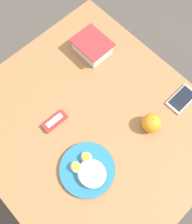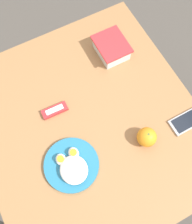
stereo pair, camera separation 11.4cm
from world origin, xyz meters
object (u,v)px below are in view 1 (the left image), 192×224
at_px(candy_bar, 55,121).
at_px(orange_fruit, 151,123).
at_px(rice_plate, 88,170).
at_px(food_container, 92,47).
at_px(cell_phone, 182,99).

bearing_deg(candy_bar, orange_fruit, 43.84).
height_order(orange_fruit, rice_plate, orange_fruit).
relative_size(food_container, candy_bar, 1.45).
bearing_deg(cell_phone, rice_plate, -96.02).
bearing_deg(orange_fruit, candy_bar, -136.16).
distance_m(orange_fruit, cell_phone, 0.20).
xyz_separation_m(rice_plate, candy_bar, (-0.26, 0.04, -0.01)).
bearing_deg(rice_plate, food_container, 135.25).
bearing_deg(candy_bar, rice_plate, -8.47).
distance_m(food_container, cell_phone, 0.48).
distance_m(candy_bar, cell_phone, 0.58).
relative_size(food_container, orange_fruit, 2.02).
xyz_separation_m(orange_fruit, candy_bar, (-0.30, -0.29, -0.03)).
bearing_deg(cell_phone, food_container, -165.94).
relative_size(orange_fruit, cell_phone, 0.58).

